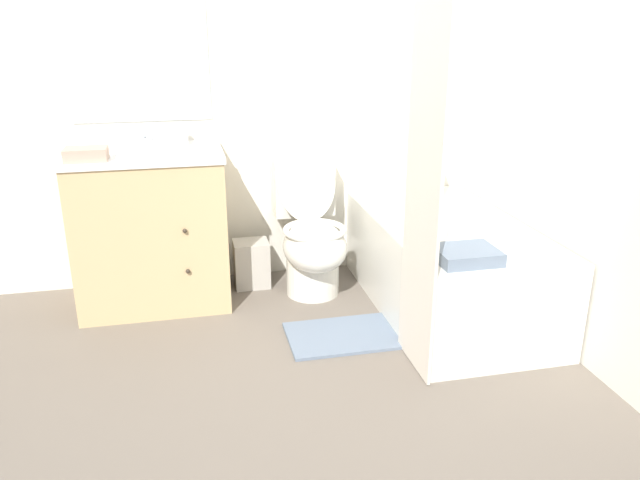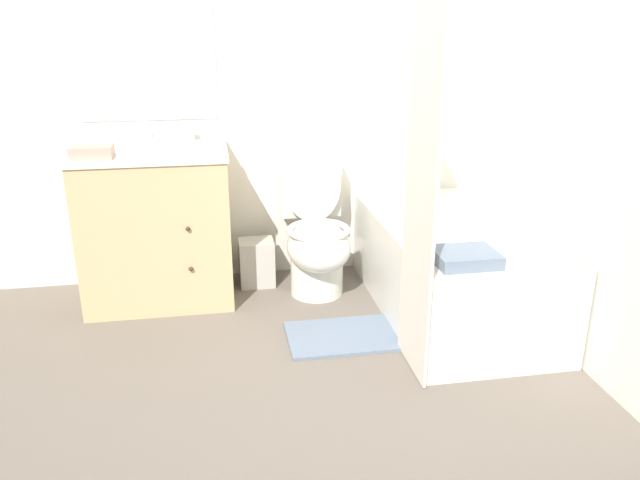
{
  "view_description": "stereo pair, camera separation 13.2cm",
  "coord_description": "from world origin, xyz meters",
  "px_view_note": "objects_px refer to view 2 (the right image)",
  "views": [
    {
      "loc": [
        -0.59,
        -2.06,
        1.56
      ],
      "look_at": [
        0.04,
        0.74,
        0.53
      ],
      "focal_mm": 35.0,
      "sensor_mm": 36.0,
      "label": 1
    },
    {
      "loc": [
        -0.46,
        -2.09,
        1.56
      ],
      "look_at": [
        0.04,
        0.74,
        0.53
      ],
      "focal_mm": 35.0,
      "sensor_mm": 36.0,
      "label": 2
    }
  ],
  "objects_px": {
    "sink_faucet": "(152,138)",
    "bath_mat": "(343,336)",
    "vanity_cabinet": "(157,225)",
    "hand_towel_folded": "(92,152)",
    "bath_towel_folded": "(465,257)",
    "toilet": "(316,235)",
    "wastebasket": "(257,263)",
    "tissue_box": "(184,136)",
    "bathtub": "(450,267)",
    "soap_dispenser": "(213,138)"
  },
  "relations": [
    {
      "from": "vanity_cabinet",
      "to": "hand_towel_folded",
      "type": "xyz_separation_m",
      "value": [
        -0.27,
        -0.18,
        0.46
      ]
    },
    {
      "from": "toilet",
      "to": "soap_dispenser",
      "type": "bearing_deg",
      "value": 176.77
    },
    {
      "from": "tissue_box",
      "to": "hand_towel_folded",
      "type": "bearing_deg",
      "value": -143.34
    },
    {
      "from": "bathtub",
      "to": "soap_dispenser",
      "type": "xyz_separation_m",
      "value": [
        -1.25,
        0.42,
        0.68
      ]
    },
    {
      "from": "bath_towel_folded",
      "to": "bath_mat",
      "type": "relative_size",
      "value": 0.49
    },
    {
      "from": "sink_faucet",
      "to": "bath_mat",
      "type": "distance_m",
      "value": 1.55
    },
    {
      "from": "vanity_cabinet",
      "to": "hand_towel_folded",
      "type": "height_order",
      "value": "hand_towel_folded"
    },
    {
      "from": "bathtub",
      "to": "tissue_box",
      "type": "bearing_deg",
      "value": 156.68
    },
    {
      "from": "wastebasket",
      "to": "bath_towel_folded",
      "type": "bearing_deg",
      "value": -51.41
    },
    {
      "from": "bathtub",
      "to": "sink_faucet",
      "type": "bearing_deg",
      "value": 158.64
    },
    {
      "from": "toilet",
      "to": "tissue_box",
      "type": "distance_m",
      "value": 0.94
    },
    {
      "from": "sink_faucet",
      "to": "soap_dispenser",
      "type": "height_order",
      "value": "soap_dispenser"
    },
    {
      "from": "soap_dispenser",
      "to": "bath_mat",
      "type": "height_order",
      "value": "soap_dispenser"
    },
    {
      "from": "wastebasket",
      "to": "bath_mat",
      "type": "bearing_deg",
      "value": -63.58
    },
    {
      "from": "sink_faucet",
      "to": "bath_towel_folded",
      "type": "xyz_separation_m",
      "value": [
        1.43,
        -1.17,
        -0.38
      ]
    },
    {
      "from": "vanity_cabinet",
      "to": "hand_towel_folded",
      "type": "bearing_deg",
      "value": -147.03
    },
    {
      "from": "soap_dispenser",
      "to": "vanity_cabinet",
      "type": "bearing_deg",
      "value": 174.47
    },
    {
      "from": "soap_dispenser",
      "to": "hand_towel_folded",
      "type": "distance_m",
      "value": 0.63
    },
    {
      "from": "hand_towel_folded",
      "to": "bathtub",
      "type": "bearing_deg",
      "value": -8.37
    },
    {
      "from": "hand_towel_folded",
      "to": "soap_dispenser",
      "type": "bearing_deg",
      "value": 13.17
    },
    {
      "from": "sink_faucet",
      "to": "wastebasket",
      "type": "xyz_separation_m",
      "value": [
        0.56,
        -0.08,
        -0.77
      ]
    },
    {
      "from": "wastebasket",
      "to": "hand_towel_folded",
      "type": "distance_m",
      "value": 1.16
    },
    {
      "from": "bathtub",
      "to": "bath_towel_folded",
      "type": "bearing_deg",
      "value": -106.47
    },
    {
      "from": "sink_faucet",
      "to": "soap_dispenser",
      "type": "distance_m",
      "value": 0.4
    },
    {
      "from": "bathtub",
      "to": "hand_towel_folded",
      "type": "relative_size",
      "value": 7.05
    },
    {
      "from": "sink_faucet",
      "to": "tissue_box",
      "type": "distance_m",
      "value": 0.18
    },
    {
      "from": "toilet",
      "to": "bath_mat",
      "type": "bearing_deg",
      "value": -86.38
    },
    {
      "from": "bathtub",
      "to": "hand_towel_folded",
      "type": "height_order",
      "value": "hand_towel_folded"
    },
    {
      "from": "hand_towel_folded",
      "to": "bath_towel_folded",
      "type": "xyz_separation_m",
      "value": [
        1.7,
        -0.82,
        -0.37
      ]
    },
    {
      "from": "soap_dispenser",
      "to": "toilet",
      "type": "bearing_deg",
      "value": -3.23
    },
    {
      "from": "bath_mat",
      "to": "bath_towel_folded",
      "type": "bearing_deg",
      "value": -33.67
    },
    {
      "from": "toilet",
      "to": "bath_mat",
      "type": "relative_size",
      "value": 1.51
    },
    {
      "from": "sink_faucet",
      "to": "soap_dispenser",
      "type": "relative_size",
      "value": 1.03
    },
    {
      "from": "tissue_box",
      "to": "hand_towel_folded",
      "type": "height_order",
      "value": "tissue_box"
    },
    {
      "from": "vanity_cabinet",
      "to": "bath_mat",
      "type": "height_order",
      "value": "vanity_cabinet"
    },
    {
      "from": "soap_dispenser",
      "to": "bath_towel_folded",
      "type": "distance_m",
      "value": 1.51
    },
    {
      "from": "toilet",
      "to": "wastebasket",
      "type": "relative_size",
      "value": 3.03
    },
    {
      "from": "toilet",
      "to": "tissue_box",
      "type": "bearing_deg",
      "value": 162.8
    },
    {
      "from": "toilet",
      "to": "wastebasket",
      "type": "distance_m",
      "value": 0.43
    },
    {
      "from": "sink_faucet",
      "to": "bath_mat",
      "type": "height_order",
      "value": "sink_faucet"
    },
    {
      "from": "hand_towel_folded",
      "to": "tissue_box",
      "type": "bearing_deg",
      "value": 36.66
    },
    {
      "from": "tissue_box",
      "to": "soap_dispenser",
      "type": "distance_m",
      "value": 0.25
    },
    {
      "from": "toilet",
      "to": "bath_towel_folded",
      "type": "bearing_deg",
      "value": -60.51
    },
    {
      "from": "tissue_box",
      "to": "bathtub",
      "type": "bearing_deg",
      "value": -23.32
    },
    {
      "from": "bath_mat",
      "to": "soap_dispenser",
      "type": "bearing_deg",
      "value": 133.19
    },
    {
      "from": "bathtub",
      "to": "bath_towel_folded",
      "type": "relative_size",
      "value": 5.18
    },
    {
      "from": "bathtub",
      "to": "tissue_box",
      "type": "height_order",
      "value": "tissue_box"
    },
    {
      "from": "sink_faucet",
      "to": "toilet",
      "type": "xyz_separation_m",
      "value": [
        0.9,
        -0.24,
        -0.56
      ]
    },
    {
      "from": "bathtub",
      "to": "tissue_box",
      "type": "distance_m",
      "value": 1.67
    },
    {
      "from": "bathtub",
      "to": "soap_dispenser",
      "type": "distance_m",
      "value": 1.48
    }
  ]
}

